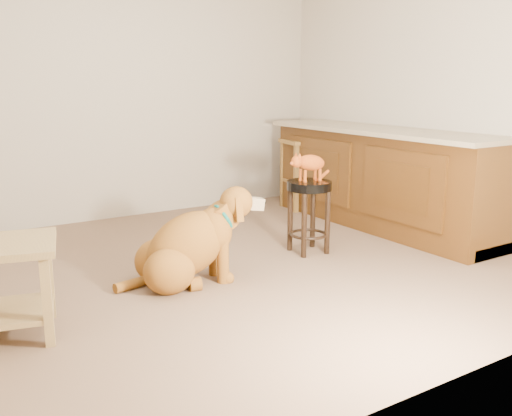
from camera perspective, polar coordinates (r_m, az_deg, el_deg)
floor at (r=4.28m, az=-3.87°, el=-6.15°), size 4.50×4.00×0.01m
room_shell at (r=4.06m, az=-4.24°, el=16.82°), size 4.54×4.04×2.62m
cabinet_run at (r=5.56m, az=12.37°, el=2.66°), size 0.70×2.56×0.94m
padded_stool at (r=4.61m, az=5.32°, el=0.59°), size 0.36×0.36×0.59m
wood_stool at (r=6.23m, az=4.71°, el=3.55°), size 0.47×0.47×0.75m
side_table at (r=3.38m, az=-23.58°, el=-6.14°), size 0.63×0.63×0.54m
golden_retriever at (r=3.95m, az=-6.75°, el=-3.86°), size 1.09×0.59×0.70m
tabby_kitten at (r=4.55m, az=5.29°, el=4.43°), size 0.42×0.15×0.26m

